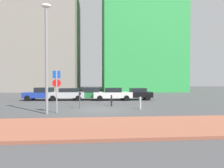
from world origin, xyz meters
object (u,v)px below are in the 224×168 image
(street_lamp, at_px, (46,50))
(traffic_bollard_near, at_px, (111,101))
(parked_car_blue, at_px, (43,94))
(parked_car_white, at_px, (113,94))
(parked_car_green, at_px, (89,94))
(parking_meter, at_px, (80,98))
(traffic_bollard_mid, at_px, (140,103))
(parking_sign_post, at_px, (57,86))
(parked_car_black, at_px, (135,94))
(parked_car_silver, at_px, (67,94))

(street_lamp, distance_m, traffic_bollard_near, 7.32)
(parked_car_blue, xyz_separation_m, parked_car_white, (8.41, -0.63, -0.02))
(parked_car_green, bearing_deg, parking_meter, -94.04)
(traffic_bollard_near, xyz_separation_m, traffic_bollard_mid, (2.24, -1.93, -0.01))
(parked_car_green, relative_size, traffic_bollard_mid, 4.40)
(parked_car_blue, relative_size, street_lamp, 0.56)
(parking_meter, xyz_separation_m, street_lamp, (-2.13, -2.43, 3.61))
(parking_sign_post, bearing_deg, parked_car_black, 49.55)
(parked_car_black, height_order, traffic_bollard_mid, parked_car_black)
(parked_car_silver, height_order, parking_meter, parked_car_silver)
(street_lamp, bearing_deg, parked_car_black, 48.52)
(parking_meter, relative_size, traffic_bollard_near, 1.38)
(parking_sign_post, relative_size, traffic_bollard_near, 3.03)
(traffic_bollard_mid, bearing_deg, parked_car_white, 102.33)
(parked_car_blue, distance_m, street_lamp, 10.88)
(parked_car_green, bearing_deg, parked_car_silver, -177.19)
(street_lamp, relative_size, traffic_bollard_mid, 7.75)
(parked_car_green, height_order, parking_sign_post, parking_sign_post)
(parked_car_blue, xyz_separation_m, street_lamp, (2.89, -9.80, 3.75))
(street_lamp, distance_m, traffic_bollard_mid, 8.39)
(parked_car_white, relative_size, parked_car_black, 1.08)
(parked_car_green, distance_m, parking_meter, 7.26)
(parked_car_blue, relative_size, parking_sign_post, 1.39)
(street_lamp, bearing_deg, parked_car_silver, 89.70)
(parking_meter, relative_size, street_lamp, 0.18)
(parked_car_silver, xyz_separation_m, parking_sign_post, (0.57, -9.16, 1.19))
(parked_car_blue, distance_m, parking_meter, 8.92)
(parked_car_silver, distance_m, traffic_bollard_near, 7.64)
(parked_car_black, relative_size, street_lamp, 0.55)
(parked_car_black, bearing_deg, street_lamp, -131.48)
(parked_car_black, bearing_deg, parked_car_blue, 177.97)
(traffic_bollard_near, bearing_deg, parked_car_silver, 129.56)
(parked_car_black, xyz_separation_m, parking_sign_post, (-7.69, -9.02, 1.21))
(parked_car_green, distance_m, street_lamp, 10.70)
(parked_car_blue, bearing_deg, traffic_bollard_near, -38.21)
(parking_meter, bearing_deg, parked_car_black, 48.44)
(parked_car_green, xyz_separation_m, parking_sign_post, (-2.02, -9.29, 1.18))
(parked_car_blue, height_order, parking_sign_post, parking_sign_post)
(parking_sign_post, bearing_deg, parked_car_green, 77.72)
(parked_car_black, height_order, parking_sign_post, parking_sign_post)
(parked_car_silver, distance_m, parked_car_green, 2.59)
(parking_sign_post, bearing_deg, parking_meter, 53.62)
(parked_car_blue, bearing_deg, traffic_bollard_mid, -38.79)
(parking_meter, bearing_deg, parked_car_silver, 106.29)
(parked_car_blue, distance_m, parking_sign_post, 10.12)
(parked_car_black, bearing_deg, parked_car_white, -175.23)
(parking_meter, bearing_deg, traffic_bollard_mid, -7.94)
(street_lamp, bearing_deg, traffic_bollard_mid, 13.58)
(parked_car_white, distance_m, traffic_bollard_near, 5.55)
(parked_car_blue, relative_size, parked_car_black, 1.02)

